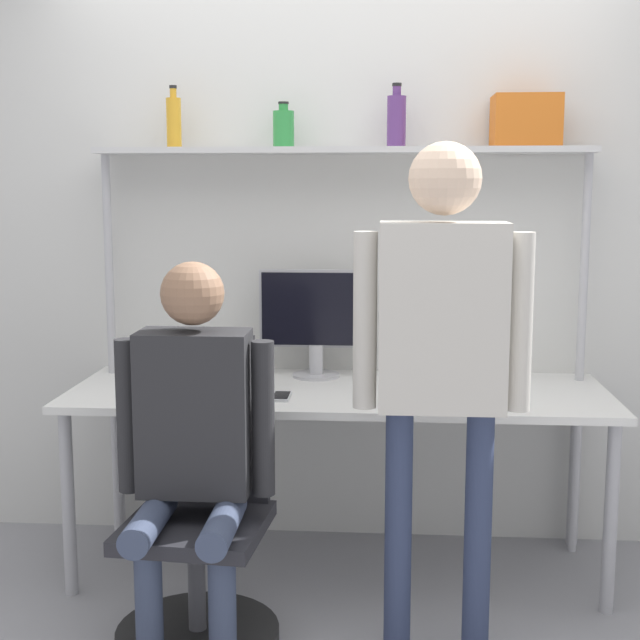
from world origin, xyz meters
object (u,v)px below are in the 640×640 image
(cell_phone, at_px, (281,396))
(storage_box, at_px, (525,121))
(bottle_purple, at_px, (396,120))
(bottle_amber, at_px, (174,121))
(bottle_green, at_px, (284,128))
(monitor, at_px, (316,317))
(person_seated, at_px, (193,428))
(office_chair, at_px, (200,565))
(laptop, at_px, (210,378))
(person_standing, at_px, (442,335))

(cell_phone, distance_m, storage_box, 1.48)
(bottle_purple, distance_m, bottle_amber, 0.92)
(cell_phone, distance_m, bottle_green, 1.11)
(monitor, xyz_separation_m, person_seated, (-0.34, -0.90, -0.24))
(cell_phone, xyz_separation_m, bottle_purple, (0.43, 0.41, 1.07))
(office_chair, height_order, bottle_purple, bottle_purple)
(laptop, distance_m, person_standing, 1.05)
(person_seated, bearing_deg, office_chair, 85.78)
(monitor, bearing_deg, cell_phone, -104.56)
(person_seated, bearing_deg, monitor, 69.56)
(bottle_green, bearing_deg, person_seated, -102.45)
(bottle_green, bearing_deg, storage_box, 0.00)
(cell_phone, bearing_deg, person_standing, -40.48)
(monitor, relative_size, bottle_green, 2.61)
(monitor, relative_size, bottle_purple, 1.89)
(bottle_green, distance_m, storage_box, 0.98)
(storage_box, bearing_deg, person_seated, -142.37)
(person_seated, bearing_deg, person_standing, 1.02)
(laptop, xyz_separation_m, bottle_amber, (-0.21, 0.36, 1.01))
(monitor, distance_m, storage_box, 1.17)
(monitor, height_order, bottle_purple, bottle_purple)
(office_chair, xyz_separation_m, storage_box, (1.18, 0.86, 1.55))
(person_seated, height_order, person_standing, person_standing)
(person_seated, relative_size, person_standing, 0.78)
(person_seated, xyz_separation_m, person_standing, (0.81, 0.01, 0.32))
(bottle_green, bearing_deg, cell_phone, -85.47)
(monitor, bearing_deg, bottle_amber, 178.99)
(bottle_amber, bearing_deg, monitor, -1.01)
(cell_phone, height_order, person_seated, person_seated)
(bottle_amber, bearing_deg, bottle_green, 0.00)
(office_chair, relative_size, bottle_amber, 3.53)
(office_chair, bearing_deg, bottle_purple, 52.55)
(cell_phone, relative_size, office_chair, 0.17)
(monitor, bearing_deg, office_chair, -111.30)
(monitor, xyz_separation_m, laptop, (-0.39, -0.35, -0.19))
(laptop, bearing_deg, bottle_amber, 119.73)
(cell_phone, distance_m, person_standing, 0.83)
(monitor, distance_m, bottle_purple, 0.88)
(office_chair, relative_size, person_standing, 0.53)
(bottle_green, distance_m, bottle_amber, 0.46)
(storage_box, bearing_deg, bottle_purple, 180.00)
(laptop, bearing_deg, person_standing, -31.83)
(laptop, relative_size, cell_phone, 2.21)
(laptop, bearing_deg, person_seated, -84.85)
(bottle_amber, bearing_deg, person_seated, -74.26)
(bottle_purple, distance_m, storage_box, 0.52)
(person_seated, xyz_separation_m, bottle_purple, (0.67, 0.91, 1.06))
(person_seated, bearing_deg, bottle_purple, 53.92)
(cell_phone, relative_size, bottle_green, 0.81)
(bottle_green, xyz_separation_m, storage_box, (0.98, 0.00, 0.02))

